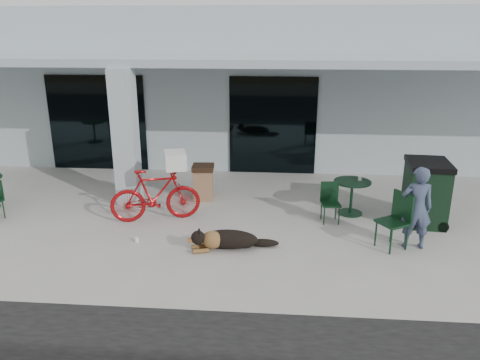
# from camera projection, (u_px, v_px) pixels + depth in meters

# --- Properties ---
(ground) EXTENTS (80.00, 80.00, 0.00)m
(ground) POSITION_uv_depth(u_px,v_px,m) (172.00, 248.00, 8.80)
(ground) COLOR #B8B6AE
(ground) RESTS_ON ground
(building) EXTENTS (22.00, 7.00, 4.50)m
(building) POSITION_uv_depth(u_px,v_px,m) (223.00, 79.00, 16.15)
(building) COLOR #A4B3BA
(building) RESTS_ON ground
(storefront_glass_left) EXTENTS (2.80, 0.06, 2.70)m
(storefront_glass_left) POSITION_uv_depth(u_px,v_px,m) (97.00, 123.00, 13.34)
(storefront_glass_left) COLOR black
(storefront_glass_left) RESTS_ON ground
(storefront_glass_right) EXTENTS (2.40, 0.06, 2.70)m
(storefront_glass_right) POSITION_uv_depth(u_px,v_px,m) (273.00, 126.00, 12.96)
(storefront_glass_right) COLOR black
(storefront_glass_right) RESTS_ON ground
(column) EXTENTS (0.50, 0.50, 3.12)m
(column) POSITION_uv_depth(u_px,v_px,m) (126.00, 138.00, 10.61)
(column) COLOR #A4B3BA
(column) RESTS_ON ground
(overhang) EXTENTS (22.00, 2.80, 0.18)m
(overhang) POSITION_uv_depth(u_px,v_px,m) (198.00, 60.00, 11.21)
(overhang) COLOR #A4B3BA
(overhang) RESTS_ON column
(bicycle) EXTENTS (1.97, 1.05, 1.14)m
(bicycle) POSITION_uv_depth(u_px,v_px,m) (155.00, 195.00, 9.89)
(bicycle) COLOR #A60D11
(bicycle) RESTS_ON ground
(laundry_basket) EXTENTS (0.58, 0.69, 0.35)m
(laundry_basket) POSITION_uv_depth(u_px,v_px,m) (175.00, 160.00, 9.75)
(laundry_basket) COLOR white
(laundry_basket) RESTS_ON bicycle
(dog) EXTENTS (1.32, 0.78, 0.42)m
(dog) POSITION_uv_depth(u_px,v_px,m) (229.00, 238.00, 8.71)
(dog) COLOR black
(dog) RESTS_ON ground
(cup_near_dog) EXTENTS (0.09, 0.09, 0.09)m
(cup_near_dog) POSITION_uv_depth(u_px,v_px,m) (137.00, 240.00, 9.03)
(cup_near_dog) COLOR white
(cup_near_dog) RESTS_ON ground
(cafe_table_far) EXTENTS (0.96, 0.96, 0.76)m
(cafe_table_far) POSITION_uv_depth(u_px,v_px,m) (351.00, 197.00, 10.30)
(cafe_table_far) COLOR #12341D
(cafe_table_far) RESTS_ON ground
(cafe_chair_far_a) EXTENTS (0.43, 0.46, 0.85)m
(cafe_chair_far_a) POSITION_uv_depth(u_px,v_px,m) (331.00, 203.00, 9.83)
(cafe_chair_far_a) COLOR #12341D
(cafe_chair_far_a) RESTS_ON ground
(cafe_chair_far_b) EXTENTS (0.70, 0.69, 1.07)m
(cafe_chair_far_b) POSITION_uv_depth(u_px,v_px,m) (393.00, 222.00, 8.63)
(cafe_chair_far_b) COLOR #12341D
(cafe_chair_far_b) RESTS_ON ground
(person) EXTENTS (0.58, 0.38, 1.58)m
(person) POSITION_uv_depth(u_px,v_px,m) (417.00, 208.00, 8.58)
(person) COLOR #3B4764
(person) RESTS_ON ground
(cup_on_table) EXTENTS (0.09, 0.09, 0.11)m
(cup_on_table) POSITION_uv_depth(u_px,v_px,m) (360.00, 178.00, 10.21)
(cup_on_table) COLOR white
(cup_on_table) RESTS_ON cafe_table_far
(trash_receptacle) EXTENTS (0.53, 0.53, 0.85)m
(trash_receptacle) POSITION_uv_depth(u_px,v_px,m) (203.00, 182.00, 11.16)
(trash_receptacle) COLOR #926A4C
(trash_receptacle) RESTS_ON ground
(wheeled_bin) EXTENTS (0.91, 1.12, 1.34)m
(wheeled_bin) POSITION_uv_depth(u_px,v_px,m) (425.00, 192.00, 9.76)
(wheeled_bin) COLOR black
(wheeled_bin) RESTS_ON ground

